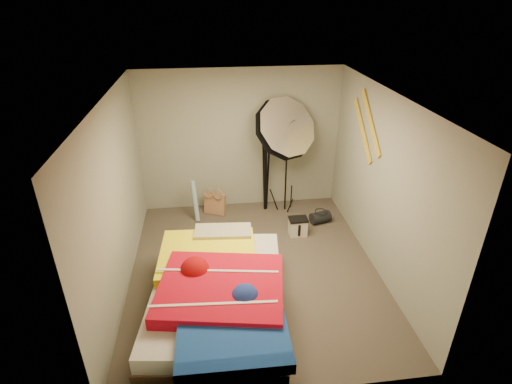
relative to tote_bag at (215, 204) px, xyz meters
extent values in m
plane|color=#534B40|center=(0.50, -1.70, -0.19)|extent=(4.00, 4.00, 0.00)
plane|color=silver|center=(0.50, -1.70, 2.31)|extent=(4.00, 4.00, 0.00)
plane|color=gray|center=(0.50, 0.30, 1.06)|extent=(3.50, 0.00, 3.50)
plane|color=gray|center=(0.50, -3.70, 1.06)|extent=(3.50, 0.00, 3.50)
plane|color=gray|center=(-1.25, -1.70, 1.06)|extent=(0.00, 4.00, 4.00)
plane|color=gray|center=(2.25, -1.70, 1.06)|extent=(0.00, 4.00, 4.00)
cube|color=tan|center=(0.00, 0.00, 0.00)|extent=(0.41, 0.30, 0.39)
cylinder|color=#518AB6|center=(-0.34, -0.18, 0.17)|extent=(0.15, 0.22, 0.73)
cube|color=silver|center=(1.32, -0.88, -0.05)|extent=(0.28, 0.21, 0.28)
cylinder|color=black|center=(1.79, -0.56, -0.09)|extent=(0.38, 0.28, 0.20)
cube|color=gold|center=(2.23, -1.10, 1.76)|extent=(0.02, 0.91, 0.78)
cube|color=gold|center=(2.23, -0.85, 1.56)|extent=(0.02, 0.91, 0.78)
cube|color=#4F3723|center=(-0.04, -2.55, -0.04)|extent=(1.82, 2.40, 0.29)
cube|color=beige|center=(-0.04, -2.55, 0.20)|extent=(1.77, 2.35, 0.20)
cube|color=#FDF91A|center=(-0.15, -2.03, 0.35)|extent=(1.28, 1.13, 0.16)
cube|color=red|center=(-0.01, -2.72, 0.37)|extent=(1.59, 1.40, 0.18)
cube|color=#1B4CB0|center=(0.08, -3.40, 0.33)|extent=(1.13, 0.91, 0.13)
cube|color=tan|center=(0.07, -1.61, 0.39)|extent=(0.81, 0.42, 0.16)
cylinder|color=black|center=(1.27, -0.02, 0.66)|extent=(0.03, 0.03, 1.70)
cube|color=black|center=(1.27, -0.02, 1.46)|extent=(0.08, 0.08, 0.11)
cone|color=white|center=(1.15, -0.21, 1.41)|extent=(1.14, 1.10, 1.25)
cylinder|color=black|center=(0.92, 0.04, 0.46)|extent=(0.05, 0.05, 1.29)
cube|color=black|center=(0.92, 0.04, 1.17)|extent=(0.09, 0.09, 0.13)
camera|label=1|loc=(-0.06, -6.29, 3.46)|focal=28.00mm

